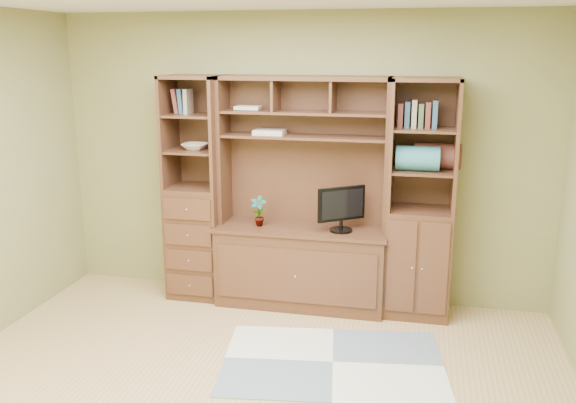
% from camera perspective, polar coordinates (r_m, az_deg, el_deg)
% --- Properties ---
extents(room, '(4.60, 4.10, 2.64)m').
position_cam_1_polar(room, '(3.66, -5.10, -1.38)').
color(room, tan).
rests_on(room, ground).
extents(center_hutch, '(1.54, 0.53, 2.05)m').
position_cam_1_polar(center_hutch, '(5.34, 1.27, 0.58)').
color(center_hutch, '#482A19').
rests_on(center_hutch, ground).
extents(left_tower, '(0.50, 0.45, 2.05)m').
position_cam_1_polar(left_tower, '(5.66, -8.63, 1.19)').
color(left_tower, '#482A19').
rests_on(left_tower, ground).
extents(right_tower, '(0.55, 0.45, 2.05)m').
position_cam_1_polar(right_tower, '(5.29, 12.32, 0.10)').
color(right_tower, '#482A19').
rests_on(right_tower, ground).
extents(rug, '(1.77, 1.30, 0.01)m').
position_cam_1_polar(rug, '(4.70, 4.21, -14.77)').
color(rug, '#AAB0B0').
rests_on(rug, ground).
extents(monitor, '(0.48, 0.42, 0.54)m').
position_cam_1_polar(monitor, '(5.26, 5.04, 0.06)').
color(monitor, black).
rests_on(monitor, center_hutch).
extents(orchid, '(0.14, 0.10, 0.27)m').
position_cam_1_polar(orchid, '(5.44, -2.77, -0.91)').
color(orchid, '#A05736').
rests_on(orchid, center_hutch).
extents(magazines, '(0.27, 0.20, 0.04)m').
position_cam_1_polar(magazines, '(5.40, -1.73, 6.52)').
color(magazines, beige).
rests_on(magazines, center_hutch).
extents(bowl, '(0.23, 0.23, 0.06)m').
position_cam_1_polar(bowl, '(5.58, -8.70, 5.12)').
color(bowl, silver).
rests_on(bowl, left_tower).
extents(blanket_teal, '(0.35, 0.21, 0.21)m').
position_cam_1_polar(blanket_teal, '(5.16, 12.05, 3.96)').
color(blanket_teal, '#2F747D').
rests_on(blanket_teal, right_tower).
extents(blanket_red, '(0.39, 0.21, 0.21)m').
position_cam_1_polar(blanket_red, '(5.29, 13.80, 4.15)').
color(blanket_red, brown).
rests_on(blanket_red, right_tower).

